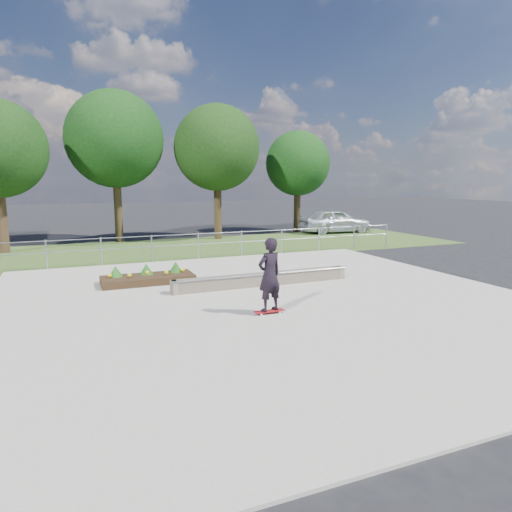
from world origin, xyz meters
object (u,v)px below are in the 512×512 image
Objects in this scene: skateboarder at (269,275)px; parked_car at (335,221)px; planter_bed at (148,277)px; grind_ledge at (263,279)px.

parked_car is at bearing 52.73° from skateboarder.
parked_car is (11.55, 15.18, -0.28)m from skateboarder.
parked_car reaches higher than planter_bed.
skateboarder is 0.42× the size of parked_car.
skateboarder is (-1.11, -2.98, 0.81)m from grind_ledge.
planter_bed reaches higher than grind_ledge.
parked_car is at bearing 36.81° from planter_bed.
parked_car reaches higher than grind_ledge.
skateboarder reaches higher than parked_car.
grind_ledge is at bearing -28.66° from planter_bed.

